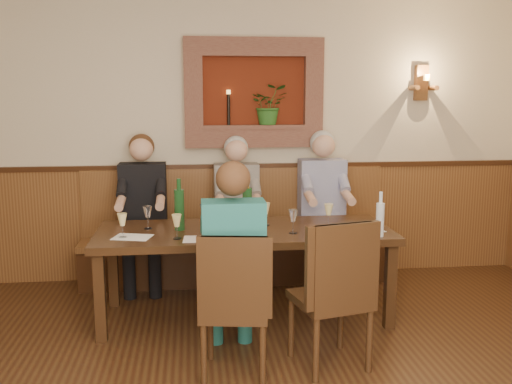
{
  "coord_description": "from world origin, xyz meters",
  "views": [
    {
      "loc": [
        -0.42,
        -2.68,
        1.86
      ],
      "look_at": [
        0.1,
        1.9,
        1.05
      ],
      "focal_mm": 40.0,
      "sensor_mm": 36.0,
      "label": 1
    }
  ],
  "objects_px": {
    "spittoon_bucket": "(217,220)",
    "wine_bottle_green_a": "(247,207)",
    "person_bench_mid": "(237,224)",
    "water_bottle": "(380,219)",
    "chair_near_right": "(331,323)",
    "wine_bottle_green_b": "(179,209)",
    "bench": "(236,248)",
    "person_bench_right": "(323,220)",
    "person_chair_front": "(233,280)",
    "chair_near_left": "(235,333)",
    "dining_table": "(245,238)",
    "person_bench_left": "(143,225)"
  },
  "relations": [
    {
      "from": "dining_table",
      "to": "person_bench_left",
      "type": "distance_m",
      "value": 1.22
    },
    {
      "from": "dining_table",
      "to": "person_bench_left",
      "type": "xyz_separation_m",
      "value": [
        -0.89,
        0.84,
        -0.06
      ]
    },
    {
      "from": "person_chair_front",
      "to": "water_bottle",
      "type": "bearing_deg",
      "value": 20.01
    },
    {
      "from": "chair_near_right",
      "to": "wine_bottle_green_b",
      "type": "height_order",
      "value": "wine_bottle_green_b"
    },
    {
      "from": "spittoon_bucket",
      "to": "person_bench_mid",
      "type": "bearing_deg",
      "value": 76.17
    },
    {
      "from": "person_bench_left",
      "to": "person_bench_right",
      "type": "height_order",
      "value": "person_bench_right"
    },
    {
      "from": "chair_near_right",
      "to": "wine_bottle_green_a",
      "type": "height_order",
      "value": "wine_bottle_green_a"
    },
    {
      "from": "dining_table",
      "to": "bench",
      "type": "distance_m",
      "value": 1.01
    },
    {
      "from": "person_bench_right",
      "to": "person_bench_mid",
      "type": "bearing_deg",
      "value": 179.91
    },
    {
      "from": "water_bottle",
      "to": "chair_near_left",
      "type": "bearing_deg",
      "value": -151.76
    },
    {
      "from": "person_bench_mid",
      "to": "water_bottle",
      "type": "distance_m",
      "value": 1.59
    },
    {
      "from": "spittoon_bucket",
      "to": "wine_bottle_green_a",
      "type": "bearing_deg",
      "value": 35.52
    },
    {
      "from": "person_chair_front",
      "to": "person_bench_right",
      "type": "bearing_deg",
      "value": 57.88
    },
    {
      "from": "person_bench_right",
      "to": "person_chair_front",
      "type": "bearing_deg",
      "value": -122.12
    },
    {
      "from": "dining_table",
      "to": "person_bench_left",
      "type": "height_order",
      "value": "person_bench_left"
    },
    {
      "from": "chair_near_right",
      "to": "water_bottle",
      "type": "relative_size",
      "value": 2.96
    },
    {
      "from": "person_bench_left",
      "to": "wine_bottle_green_a",
      "type": "distance_m",
      "value": 1.25
    },
    {
      "from": "bench",
      "to": "wine_bottle_green_b",
      "type": "bearing_deg",
      "value": -120.32
    },
    {
      "from": "person_bench_left",
      "to": "wine_bottle_green_b",
      "type": "xyz_separation_m",
      "value": [
        0.36,
        -0.79,
        0.32
      ]
    },
    {
      "from": "wine_bottle_green_a",
      "to": "water_bottle",
      "type": "distance_m",
      "value": 1.07
    },
    {
      "from": "person_chair_front",
      "to": "spittoon_bucket",
      "type": "distance_m",
      "value": 0.7
    },
    {
      "from": "person_bench_mid",
      "to": "water_bottle",
      "type": "relative_size",
      "value": 4.1
    },
    {
      "from": "chair_near_left",
      "to": "wine_bottle_green_b",
      "type": "bearing_deg",
      "value": 118.36
    },
    {
      "from": "wine_bottle_green_b",
      "to": "bench",
      "type": "bearing_deg",
      "value": 59.68
    },
    {
      "from": "person_bench_right",
      "to": "wine_bottle_green_b",
      "type": "relative_size",
      "value": 3.51
    },
    {
      "from": "person_bench_mid",
      "to": "person_chair_front",
      "type": "xyz_separation_m",
      "value": [
        -0.16,
        -1.61,
        -0.01
      ]
    },
    {
      "from": "spittoon_bucket",
      "to": "wine_bottle_green_b",
      "type": "height_order",
      "value": "wine_bottle_green_b"
    },
    {
      "from": "person_chair_front",
      "to": "bench",
      "type": "bearing_deg",
      "value": 84.82
    },
    {
      "from": "person_chair_front",
      "to": "person_bench_mid",
      "type": "bearing_deg",
      "value": 84.22
    },
    {
      "from": "chair_near_right",
      "to": "person_bench_mid",
      "type": "distance_m",
      "value": 1.87
    },
    {
      "from": "chair_near_left",
      "to": "wine_bottle_green_a",
      "type": "height_order",
      "value": "wine_bottle_green_a"
    },
    {
      "from": "wine_bottle_green_a",
      "to": "person_bench_right",
      "type": "bearing_deg",
      "value": 43.48
    },
    {
      "from": "spittoon_bucket",
      "to": "chair_near_left",
      "type": "bearing_deg",
      "value": -85.08
    },
    {
      "from": "chair_near_left",
      "to": "chair_near_right",
      "type": "distance_m",
      "value": 0.66
    },
    {
      "from": "chair_near_left",
      "to": "person_chair_front",
      "type": "xyz_separation_m",
      "value": [
        0.0,
        0.21,
        0.3
      ]
    },
    {
      "from": "person_chair_front",
      "to": "spittoon_bucket",
      "type": "height_order",
      "value": "person_chair_front"
    },
    {
      "from": "bench",
      "to": "person_bench_right",
      "type": "height_order",
      "value": "person_bench_right"
    },
    {
      "from": "bench",
      "to": "person_bench_left",
      "type": "xyz_separation_m",
      "value": [
        -0.89,
        -0.11,
        0.28
      ]
    },
    {
      "from": "person_bench_mid",
      "to": "wine_bottle_green_a",
      "type": "distance_m",
      "value": 0.85
    },
    {
      "from": "chair_near_left",
      "to": "person_bench_mid",
      "type": "xyz_separation_m",
      "value": [
        0.17,
        1.82,
        0.31
      ]
    },
    {
      "from": "dining_table",
      "to": "person_chair_front",
      "type": "height_order",
      "value": "person_chair_front"
    },
    {
      "from": "spittoon_bucket",
      "to": "wine_bottle_green_b",
      "type": "bearing_deg",
      "value": 148.99
    },
    {
      "from": "person_bench_right",
      "to": "wine_bottle_green_a",
      "type": "height_order",
      "value": "person_bench_right"
    },
    {
      "from": "chair_near_right",
      "to": "person_bench_left",
      "type": "height_order",
      "value": "person_bench_left"
    },
    {
      "from": "person_bench_left",
      "to": "person_chair_front",
      "type": "distance_m",
      "value": 1.77
    },
    {
      "from": "chair_near_left",
      "to": "wine_bottle_green_a",
      "type": "distance_m",
      "value": 1.23
    },
    {
      "from": "wine_bottle_green_b",
      "to": "water_bottle",
      "type": "height_order",
      "value": "wine_bottle_green_b"
    },
    {
      "from": "dining_table",
      "to": "person_bench_mid",
      "type": "relative_size",
      "value": 1.66
    },
    {
      "from": "bench",
      "to": "wine_bottle_green_b",
      "type": "distance_m",
      "value": 1.2
    },
    {
      "from": "dining_table",
      "to": "person_bench_mid",
      "type": "bearing_deg",
      "value": 89.5
    }
  ]
}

